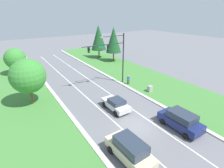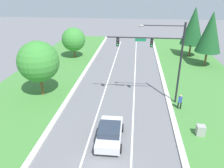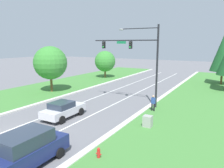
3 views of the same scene
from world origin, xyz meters
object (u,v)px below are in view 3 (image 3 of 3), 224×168
(navy_suv, at_px, (26,149))
(pedestrian, at_px, (153,103))
(fire_hydrant, at_px, (99,153))
(conifer_far_right_tree, at_px, (224,52))
(utility_cabinet, at_px, (148,122))
(traffic_signal_mast, at_px, (139,53))
(silver_sedan, at_px, (63,109))
(oak_far_left_tree, at_px, (105,61))
(oak_near_left_tree, at_px, (50,63))

(navy_suv, relative_size, pedestrian, 2.83)
(fire_hydrant, bearing_deg, conifer_far_right_tree, 80.94)
(navy_suv, height_order, utility_cabinet, navy_suv)
(traffic_signal_mast, bearing_deg, utility_cabinet, -59.86)
(conifer_far_right_tree, bearing_deg, utility_cabinet, -99.46)
(silver_sedan, relative_size, oak_far_left_tree, 0.82)
(fire_hydrant, bearing_deg, oak_far_left_tree, 120.60)
(pedestrian, height_order, oak_near_left_tree, oak_near_left_tree)
(silver_sedan, relative_size, oak_near_left_tree, 0.68)
(traffic_signal_mast, xyz_separation_m, navy_suv, (-0.59, -14.35, -4.71))
(navy_suv, relative_size, utility_cabinet, 4.77)
(traffic_signal_mast, distance_m, oak_near_left_tree, 13.26)
(oak_far_left_tree, bearing_deg, utility_cabinet, -51.21)
(fire_hydrant, height_order, oak_far_left_tree, oak_far_left_tree)
(silver_sedan, bearing_deg, pedestrian, 40.89)
(navy_suv, relative_size, oak_near_left_tree, 0.74)
(utility_cabinet, bearing_deg, pedestrian, 103.50)
(utility_cabinet, bearing_deg, traffic_signal_mast, 120.14)
(navy_suv, height_order, silver_sedan, navy_suv)
(traffic_signal_mast, bearing_deg, fire_hydrant, -78.00)
(oak_near_left_tree, bearing_deg, navy_suv, -49.23)
(oak_near_left_tree, bearing_deg, utility_cabinet, -19.75)
(traffic_signal_mast, distance_m, fire_hydrant, 13.17)
(fire_hydrant, relative_size, conifer_far_right_tree, 0.08)
(pedestrian, height_order, conifer_far_right_tree, conifer_far_right_tree)
(navy_suv, xyz_separation_m, pedestrian, (2.86, 12.96, -0.06))
(navy_suv, height_order, fire_hydrant, navy_suv)
(pedestrian, relative_size, fire_hydrant, 2.41)
(fire_hydrant, bearing_deg, oak_near_left_tree, 142.56)
(conifer_far_right_tree, xyz_separation_m, oak_far_left_tree, (-20.62, -3.23, -2.17))
(conifer_far_right_tree, bearing_deg, fire_hydrant, -99.06)
(silver_sedan, relative_size, utility_cabinet, 4.36)
(navy_suv, height_order, oak_near_left_tree, oak_near_left_tree)
(fire_hydrant, bearing_deg, pedestrian, 91.28)
(traffic_signal_mast, xyz_separation_m, utility_cabinet, (3.30, -5.69, -5.21))
(utility_cabinet, xyz_separation_m, oak_far_left_tree, (-16.63, 20.69, 2.81))
(navy_suv, xyz_separation_m, conifer_far_right_tree, (7.88, 32.58, 4.47))
(silver_sedan, xyz_separation_m, fire_hydrant, (6.80, -4.52, -0.45))
(utility_cabinet, bearing_deg, navy_suv, -114.22)
(utility_cabinet, xyz_separation_m, fire_hydrant, (-0.80, -6.08, -0.16))
(silver_sedan, bearing_deg, oak_far_left_tree, 111.28)
(utility_cabinet, height_order, oak_near_left_tree, oak_near_left_tree)
(utility_cabinet, distance_m, oak_far_left_tree, 26.70)
(traffic_signal_mast, distance_m, oak_far_left_tree, 20.21)
(traffic_signal_mast, distance_m, silver_sedan, 9.75)
(fire_hydrant, height_order, oak_near_left_tree, oak_near_left_tree)
(traffic_signal_mast, height_order, pedestrian, traffic_signal_mast)
(utility_cabinet, height_order, pedestrian, pedestrian)
(pedestrian, bearing_deg, fire_hydrant, 105.45)
(traffic_signal_mast, bearing_deg, conifer_far_right_tree, 68.21)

